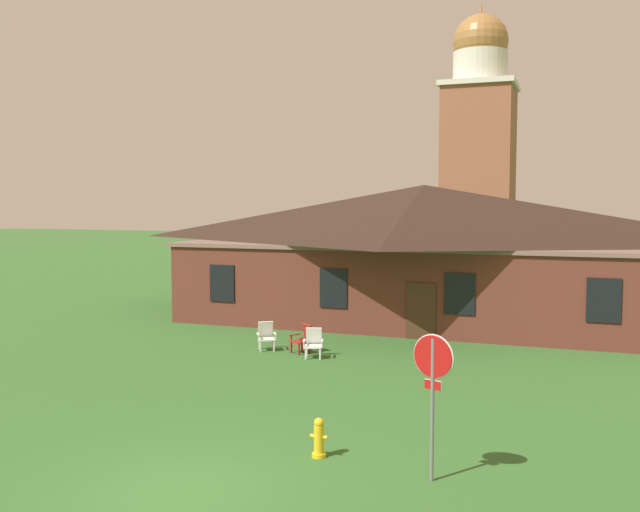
# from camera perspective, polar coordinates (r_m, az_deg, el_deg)

# --- Properties ---
(ground_plane) EXTENTS (200.00, 200.00, 0.00)m
(ground_plane) POSITION_cam_1_polar(r_m,az_deg,el_deg) (13.17, -11.44, -18.15)
(ground_plane) COLOR #336028
(brick_building) EXTENTS (20.02, 10.40, 5.80)m
(brick_building) POSITION_cam_1_polar(r_m,az_deg,el_deg) (31.09, 8.38, 0.46)
(brick_building) COLOR brown
(brick_building) RESTS_ON ground
(dome_tower) EXTENTS (5.18, 5.18, 19.19)m
(dome_tower) POSITION_cam_1_polar(r_m,az_deg,el_deg) (52.01, 12.72, 8.33)
(dome_tower) COLOR #93563D
(dome_tower) RESTS_ON ground
(stop_sign) EXTENTS (0.77, 0.28, 2.68)m
(stop_sign) POSITION_cam_1_polar(r_m,az_deg,el_deg) (12.93, 9.11, -9.65)
(stop_sign) COLOR slate
(stop_sign) RESTS_ON ground
(lawn_chair_by_porch) EXTENTS (0.83, 0.86, 0.96)m
(lawn_chair_by_porch) POSITION_cam_1_polar(r_m,az_deg,el_deg) (24.31, -4.38, -6.41)
(lawn_chair_by_porch) COLOR silver
(lawn_chair_by_porch) RESTS_ON ground
(lawn_chair_near_door) EXTENTS (0.85, 0.87, 0.96)m
(lawn_chair_near_door) POSITION_cam_1_polar(r_m,az_deg,el_deg) (23.78, -1.34, -6.64)
(lawn_chair_near_door) COLOR maroon
(lawn_chair_near_door) RESTS_ON ground
(lawn_chair_left_end) EXTENTS (0.75, 0.80, 0.96)m
(lawn_chair_left_end) POSITION_cam_1_polar(r_m,az_deg,el_deg) (23.06, -0.53, -6.99)
(lawn_chair_left_end) COLOR white
(lawn_chair_left_end) RESTS_ON ground
(fire_hydrant) EXTENTS (0.36, 0.28, 0.79)m
(fire_hydrant) POSITION_cam_1_polar(r_m,az_deg,el_deg) (14.35, -0.09, -14.53)
(fire_hydrant) COLOR gold
(fire_hydrant) RESTS_ON ground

